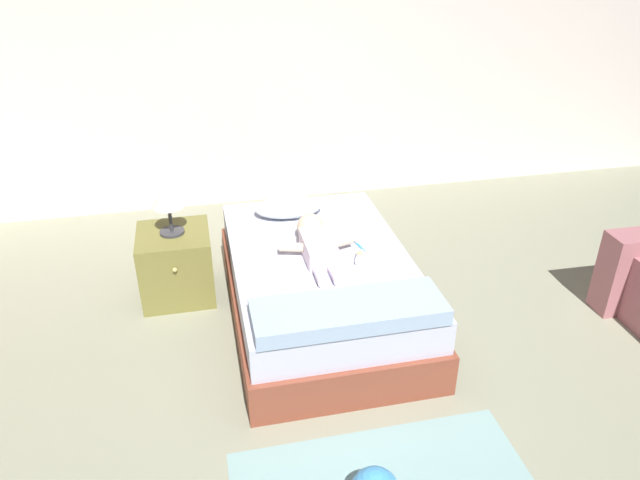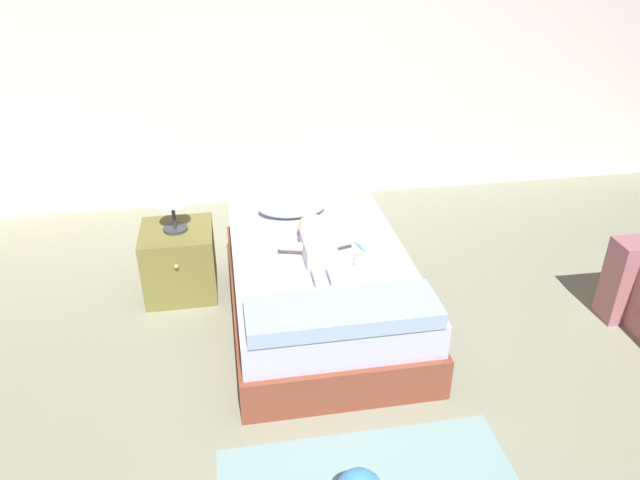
# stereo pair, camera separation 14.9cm
# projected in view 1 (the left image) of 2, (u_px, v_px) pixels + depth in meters

# --- Properties ---
(ground_plane) EXTENTS (8.00, 8.00, 0.00)m
(ground_plane) POSITION_uv_depth(u_px,v_px,m) (392.00, 423.00, 3.10)
(ground_plane) COLOR gray
(wall_behind_bed) EXTENTS (8.00, 0.12, 2.77)m
(wall_behind_bed) POSITION_uv_depth(u_px,v_px,m) (288.00, 44.00, 5.01)
(wall_behind_bed) COLOR silver
(wall_behind_bed) RESTS_ON ground_plane
(bed) EXTENTS (1.13, 1.79, 0.47)m
(bed) POSITION_uv_depth(u_px,v_px,m) (320.00, 286.00, 3.83)
(bed) COLOR brown
(bed) RESTS_ON ground_plane
(pillow) EXTENTS (0.48, 0.29, 0.12)m
(pillow) POSITION_uv_depth(u_px,v_px,m) (288.00, 207.00, 4.18)
(pillow) COLOR silver
(pillow) RESTS_ON bed
(baby) EXTENTS (0.48, 0.68, 0.18)m
(baby) POSITION_uv_depth(u_px,v_px,m) (316.00, 243.00, 3.70)
(baby) COLOR white
(baby) RESTS_ON bed
(toothbrush) EXTENTS (0.03, 0.13, 0.02)m
(toothbrush) POSITION_uv_depth(u_px,v_px,m) (359.00, 246.00, 3.80)
(toothbrush) COLOR #3994E5
(toothbrush) RESTS_ON bed
(nightstand) EXTENTS (0.48, 0.51, 0.48)m
(nightstand) POSITION_uv_depth(u_px,v_px,m) (176.00, 264.00, 4.05)
(nightstand) COLOR olive
(nightstand) RESTS_ON ground_plane
(lamp) EXTENTS (0.21, 0.21, 0.33)m
(lamp) POSITION_uv_depth(u_px,v_px,m) (168.00, 200.00, 3.82)
(lamp) COLOR #333338
(lamp) RESTS_ON nightstand
(blanket) EXTENTS (1.02, 0.34, 0.09)m
(blanket) POSITION_uv_depth(u_px,v_px,m) (349.00, 312.00, 3.10)
(blanket) COLOR #91A7C2
(blanket) RESTS_ON bed
(baby_bottle) EXTENTS (0.09, 0.12, 0.08)m
(baby_bottle) POSITION_uv_depth(u_px,v_px,m) (360.00, 257.00, 3.63)
(baby_bottle) COLOR white
(baby_bottle) RESTS_ON bed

